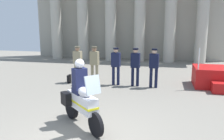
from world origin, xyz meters
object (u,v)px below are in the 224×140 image
Objects in this scene: officer_in_row_2 at (116,63)px; officer_in_row_0 at (78,61)px; officer_in_row_1 at (94,62)px; motorcycle_with_rider at (81,99)px; briefcase_on_ground at (69,79)px; officer_in_row_4 at (154,65)px; officer_in_row_3 at (135,64)px.

officer_in_row_0 is at bearing 6.46° from officer_in_row_2.
officer_in_row_1 reaches higher than officer_in_row_2.
briefcase_on_ground is (-2.05, 4.34, -0.61)m from motorcycle_with_rider.
briefcase_on_ground is at bearing 22.10° from officer_in_row_0.
officer_in_row_0 is at bearing 5.86° from officer_in_row_4.
officer_in_row_1 is 4.37m from motorcycle_with_rider.
officer_in_row_2 reaches higher than briefcase_on_ground.
officer_in_row_1 is (0.84, -0.15, 0.02)m from officer_in_row_0.
officer_in_row_1 is at bearing 11.05° from officer_in_row_3.
briefcase_on_ground is (-0.41, -0.10, -0.82)m from officer_in_row_0.
officer_in_row_1 is 2.63m from officer_in_row_4.
officer_in_row_2 is at bearing 5.23° from officer_in_row_4.
officer_in_row_0 and officer_in_row_4 have the same top height.
briefcase_on_ground is at bearing 9.08° from officer_in_row_3.
officer_in_row_4 is at bearing -178.03° from officer_in_row_3.
officer_in_row_1 is at bearing -2.33° from briefcase_on_ground.
officer_in_row_0 is 1.01× the size of officer_in_row_3.
motorcycle_with_rider is (1.64, -4.44, -0.21)m from officer_in_row_0.
officer_in_row_2 is at bearing 132.64° from motorcycle_with_rider.
officer_in_row_3 is (0.87, -0.00, 0.00)m from officer_in_row_2.
motorcycle_with_rider is at bearing 96.50° from officer_in_row_2.
officer_in_row_0 is 0.85m from officer_in_row_1.
motorcycle_with_rider is at bearing 85.38° from officer_in_row_3.
officer_in_row_0 is 0.92m from briefcase_on_ground.
officer_in_row_0 reaches higher than briefcase_on_ground.
officer_in_row_0 reaches higher than officer_in_row_3.
officer_in_row_4 is at bearing -174.14° from officer_in_row_0.
officer_in_row_1 is 0.91× the size of motorcycle_with_rider.
officer_in_row_3 is 0.88× the size of motorcycle_with_rider.
briefcase_on_ground is at bearing 159.93° from motorcycle_with_rider.
officer_in_row_2 is at bearing 8.27° from officer_in_row_3.
motorcycle_with_rider is at bearing 75.42° from officer_in_row_4.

